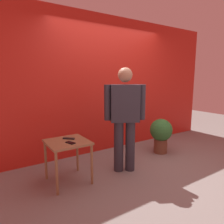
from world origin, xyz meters
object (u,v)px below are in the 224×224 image
cell_phone (70,143)px  tv_remote (69,138)px  side_table (68,147)px  standing_person (125,115)px  potted_plant (161,133)px

cell_phone → tv_remote: bearing=58.4°
cell_phone → tv_remote: (0.05, 0.19, 0.01)m
side_table → cell_phone: (0.00, -0.11, 0.09)m
side_table → cell_phone: cell_phone is taller
standing_person → cell_phone: standing_person is taller
cell_phone → tv_remote: 0.19m
standing_person → tv_remote: standing_person is taller
side_table → cell_phone: bearing=-88.6°
tv_remote → side_table: bearing=-168.3°
tv_remote → potted_plant: potted_plant is taller
cell_phone → potted_plant: size_ratio=0.21×
standing_person → cell_phone: size_ratio=11.41×
tv_remote → potted_plant: size_ratio=0.25×
side_table → tv_remote: bearing=57.3°
side_table → cell_phone: 0.14m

